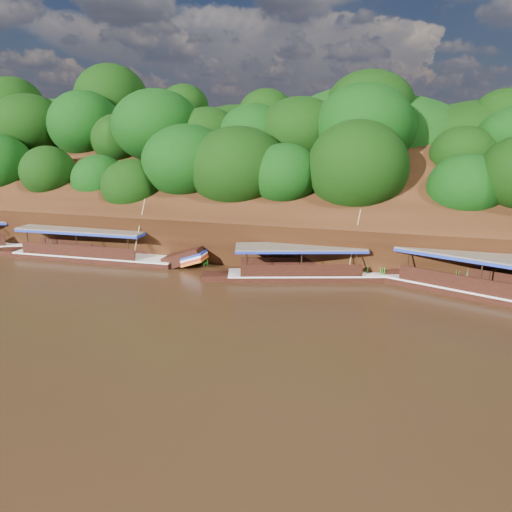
{
  "coord_description": "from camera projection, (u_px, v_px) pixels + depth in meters",
  "views": [
    {
      "loc": [
        8.23,
        -25.39,
        10.59
      ],
      "look_at": [
        -1.52,
        7.0,
        1.74
      ],
      "focal_mm": 35.0,
      "sensor_mm": 36.0,
      "label": 1
    }
  ],
  "objects": [
    {
      "name": "boat_1",
      "position": [
        320.0,
        271.0,
        35.55
      ],
      "size": [
        13.78,
        5.97,
        5.62
      ],
      "rotation": [
        0.0,
        0.0,
        0.3
      ],
      "color": "black",
      "rests_on": "ground"
    },
    {
      "name": "ground",
      "position": [
        246.0,
        317.0,
        28.5
      ],
      "size": [
        160.0,
        160.0,
        0.0
      ],
      "primitive_type": "plane",
      "color": "black",
      "rests_on": "ground"
    },
    {
      "name": "riverbank",
      "position": [
        317.0,
        217.0,
        49.08
      ],
      "size": [
        120.0,
        30.06,
        19.4
      ],
      "color": "black",
      "rests_on": "ground"
    },
    {
      "name": "boat_2",
      "position": [
        104.0,
        254.0,
        40.23
      ],
      "size": [
        16.53,
        3.06,
        5.67
      ],
      "rotation": [
        0.0,
        0.0,
        0.04
      ],
      "color": "black",
      "rests_on": "ground"
    },
    {
      "name": "reeds",
      "position": [
        253.0,
        257.0,
        38.0
      ],
      "size": [
        51.23,
        2.05,
        2.06
      ],
      "color": "#26731C",
      "rests_on": "ground"
    }
  ]
}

